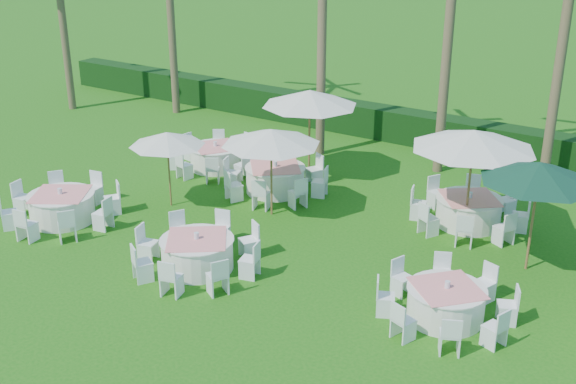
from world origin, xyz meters
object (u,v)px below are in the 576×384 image
object	(u,v)px
umbrella_d	(474,139)
umbrella_green	(539,172)
banquet_table_b	(197,253)
banquet_table_a	(62,206)
banquet_table_f	(469,210)
banquet_table_e	(275,178)
banquet_table_c	(446,302)
umbrella_a	(167,139)
banquet_table_d	(216,157)
umbrella_c	(310,98)
umbrella_b	(271,137)

from	to	relation	value
umbrella_d	umbrella_green	size ratio (longest dim) A/B	1.18
banquet_table_b	umbrella_green	distance (m)	8.54
banquet_table_a	banquet_table_f	size ratio (longest dim) A/B	1.02
banquet_table_b	banquet_table_e	world-z (taller)	banquet_table_e
banquet_table_a	banquet_table_e	bearing A→B (deg)	53.03
banquet_table_a	banquet_table_f	distance (m)	11.63
umbrella_d	banquet_table_c	bearing A→B (deg)	-75.13
banquet_table_c	banquet_table_e	bearing A→B (deg)	150.39
banquet_table_a	umbrella_a	size ratio (longest dim) A/B	1.43
banquet_table_d	umbrella_c	distance (m)	4.00
banquet_table_f	umbrella_d	distance (m)	2.35
banquet_table_c	umbrella_d	size ratio (longest dim) A/B	0.89
banquet_table_d	umbrella_a	size ratio (longest dim) A/B	1.36
umbrella_a	umbrella_b	xyz separation A→B (m)	(2.93, 1.11, 0.27)
umbrella_b	banquet_table_a	bearing A→B (deg)	-142.85
banquet_table_f	umbrella_green	size ratio (longest dim) A/B	1.14
banquet_table_f	umbrella_c	xyz separation A→B (m)	(-5.79, 0.79, 2.27)
banquet_table_c	banquet_table_e	xyz separation A→B (m)	(-7.32, 4.16, 0.04)
banquet_table_b	umbrella_green	world-z (taller)	umbrella_green
umbrella_green	banquet_table_d	bearing A→B (deg)	172.21
umbrella_b	banquet_table_c	bearing A→B (deg)	-22.21
banquet_table_a	banquet_table_e	world-z (taller)	banquet_table_e
umbrella_a	banquet_table_f	bearing A→B (deg)	23.98
banquet_table_c	umbrella_b	world-z (taller)	umbrella_b
banquet_table_a	umbrella_a	world-z (taller)	umbrella_a
banquet_table_a	umbrella_a	bearing A→B (deg)	53.35
umbrella_c	umbrella_a	bearing A→B (deg)	-117.11
banquet_table_b	banquet_table_c	bearing A→B (deg)	10.71
banquet_table_a	umbrella_b	world-z (taller)	umbrella_b
umbrella_a	umbrella_d	bearing A→B (deg)	20.35
banquet_table_d	umbrella_green	world-z (taller)	umbrella_green
umbrella_a	umbrella_green	world-z (taller)	umbrella_green
banquet_table_c	umbrella_c	size ratio (longest dim) A/B	0.96
banquet_table_c	umbrella_a	size ratio (longest dim) A/B	1.29
banquet_table_b	umbrella_b	distance (m)	4.26
umbrella_b	banquet_table_f	bearing A→B (deg)	25.73
umbrella_c	banquet_table_b	bearing A→B (deg)	-81.80
banquet_table_e	umbrella_b	world-z (taller)	umbrella_b
banquet_table_e	umbrella_d	bearing A→B (deg)	3.39
umbrella_b	umbrella_c	world-z (taller)	umbrella_c
umbrella_d	umbrella_b	bearing A→B (deg)	-159.92
banquet_table_e	umbrella_green	distance (m)	8.50
umbrella_green	banquet_table_e	bearing A→B (deg)	174.01
banquet_table_a	banquet_table_c	xyz separation A→B (m)	(11.22, 1.03, -0.03)
umbrella_green	banquet_table_c	bearing A→B (deg)	-104.51
banquet_table_d	banquet_table_c	bearing A→B (deg)	-25.23
banquet_table_c	umbrella_c	xyz separation A→B (m)	(-7.11, 5.86, 2.30)
umbrella_d	banquet_table_e	bearing A→B (deg)	-176.61
banquet_table_d	banquet_table_e	xyz separation A→B (m)	(2.91, -0.66, 0.02)
banquet_table_d	umbrella_c	xyz separation A→B (m)	(3.12, 1.05, 2.28)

